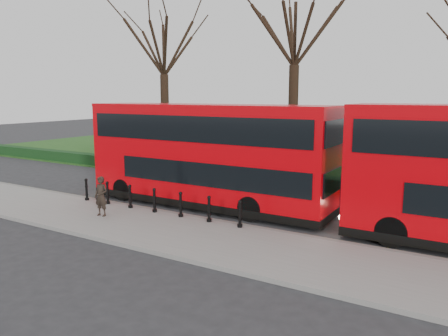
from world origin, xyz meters
The scene contains 12 objects.
ground centered at (0.00, 0.00, 0.00)m, with size 120.00×120.00×0.00m, color #28282B.
pavement centered at (0.00, -3.00, 0.07)m, with size 60.00×4.00×0.15m, color gray.
kerb centered at (0.00, -1.00, 0.07)m, with size 60.00×0.25×0.16m, color slate.
grass_verge centered at (0.00, 15.00, 0.03)m, with size 60.00×18.00×0.06m, color #224F1A.
hedge centered at (0.00, 6.80, 0.40)m, with size 60.00×0.90×0.80m, color black.
yellow_line_outer centered at (0.00, -0.70, 0.01)m, with size 60.00×0.10×0.01m, color yellow.
yellow_line_inner centered at (0.00, -0.50, 0.01)m, with size 60.00×0.10×0.01m, color yellow.
tree_left centered at (-8.00, 10.00, 8.65)m, with size 7.61×7.61×11.89m.
tree_mid centered at (2.00, 10.00, 9.08)m, with size 7.99×7.99×12.49m.
bollard_row centered at (0.42, -1.35, 0.65)m, with size 8.48×0.15×1.00m.
bus_lead centered at (1.44, 1.16, 2.35)m, with size 11.74×2.70×4.67m.
pedestrian centered at (-1.09, -2.92, 0.98)m, with size 0.60×0.40×1.65m, color black.
Camera 1 is at (12.29, -15.32, 5.12)m, focal length 35.00 mm.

